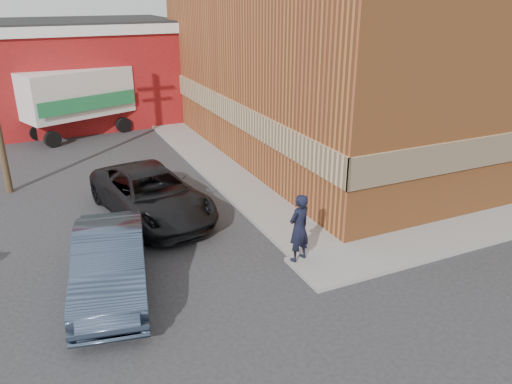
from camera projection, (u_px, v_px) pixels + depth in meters
name	position (u px, v px, depth m)	size (l,w,h in m)	color
ground	(300.00, 257.00, 14.27)	(90.00, 90.00, 0.00)	#28282B
brick_building	(366.00, 46.00, 23.38)	(14.25, 18.25, 9.36)	#A75A2B
sidewalk_south	(512.00, 221.00, 16.41)	(16.00, 1.80, 0.12)	gray
sidewalk_west	(211.00, 162.00, 22.04)	(1.80, 18.00, 0.12)	gray
warehouse	(29.00, 73.00, 27.68)	(16.30, 8.30, 5.60)	maroon
man	(299.00, 228.00, 13.57)	(0.71, 0.47, 1.95)	black
sedan	(110.00, 263.00, 12.38)	(1.70, 4.86, 1.60)	#313E52
suv_a	(151.00, 194.00, 16.60)	(2.65, 5.75, 1.60)	black
box_truck	(90.00, 97.00, 25.86)	(7.23, 4.35, 3.43)	silver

